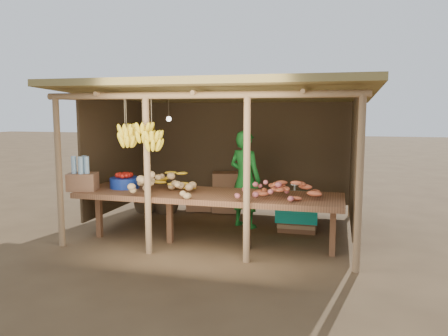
# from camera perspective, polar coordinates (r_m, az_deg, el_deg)

# --- Properties ---
(ground) EXTENTS (60.00, 60.00, 0.00)m
(ground) POSITION_cam_1_polar(r_m,az_deg,el_deg) (7.49, 0.00, -7.99)
(ground) COLOR brown
(ground) RESTS_ON ground
(stall_structure) EXTENTS (4.70, 3.50, 2.43)m
(stall_structure) POSITION_cam_1_polar(r_m,az_deg,el_deg) (7.34, -0.16, 6.92)
(stall_structure) COLOR #A17A53
(stall_structure) RESTS_ON ground
(counter) EXTENTS (3.90, 1.05, 0.80)m
(counter) POSITION_cam_1_polar(r_m,az_deg,el_deg) (6.43, -2.16, -3.81)
(counter) COLOR brown
(counter) RESTS_ON ground
(potato_heap) EXTENTS (1.06, 0.66, 0.37)m
(potato_heap) POSITION_cam_1_polar(r_m,az_deg,el_deg) (6.38, -8.26, -1.74)
(potato_heap) COLOR tan
(potato_heap) RESTS_ON counter
(sweet_potato_heap) EXTENTS (1.00, 0.78, 0.35)m
(sweet_potato_heap) POSITION_cam_1_polar(r_m,az_deg,el_deg) (6.12, 8.52, -2.19)
(sweet_potato_heap) COLOR #C05731
(sweet_potato_heap) RESTS_ON counter
(onion_heap) EXTENTS (0.90, 0.66, 0.36)m
(onion_heap) POSITION_cam_1_polar(r_m,az_deg,el_deg) (5.93, 5.35, -2.43)
(onion_heap) COLOR #A75153
(onion_heap) RESTS_ON counter
(banana_pile) EXTENTS (0.66, 0.48, 0.35)m
(banana_pile) POSITION_cam_1_polar(r_m,az_deg,el_deg) (6.77, -6.74, -1.27)
(banana_pile) COLOR yellow
(banana_pile) RESTS_ON counter
(tomato_basin) EXTENTS (0.46, 0.46, 0.24)m
(tomato_basin) POSITION_cam_1_polar(r_m,az_deg,el_deg) (7.00, -12.83, -1.74)
(tomato_basin) COLOR navy
(tomato_basin) RESTS_ON counter
(bottle_box) EXTENTS (0.49, 0.43, 0.52)m
(bottle_box) POSITION_cam_1_polar(r_m,az_deg,el_deg) (6.95, -17.99, -1.14)
(bottle_box) COLOR brown
(bottle_box) RESTS_ON counter
(vendor) EXTENTS (0.72, 0.61, 1.67)m
(vendor) POSITION_cam_1_polar(r_m,az_deg,el_deg) (7.49, 2.75, -1.46)
(vendor) COLOR #1A7826
(vendor) RESTS_ON ground
(tarp_crate) EXTENTS (0.69, 0.60, 0.81)m
(tarp_crate) POSITION_cam_1_polar(r_m,az_deg,el_deg) (7.47, 9.59, -5.51)
(tarp_crate) COLOR brown
(tarp_crate) RESTS_ON ground
(carton_stack) EXTENTS (1.10, 0.48, 0.78)m
(carton_stack) POSITION_cam_1_polar(r_m,az_deg,el_deg) (8.66, -0.99, -3.53)
(carton_stack) COLOR brown
(carton_stack) RESTS_ON ground
(burlap_sacks) EXTENTS (0.92, 0.48, 0.65)m
(burlap_sacks) POSITION_cam_1_polar(r_m,az_deg,el_deg) (8.74, -8.87, -3.93)
(burlap_sacks) COLOR #4D3923
(burlap_sacks) RESTS_ON ground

